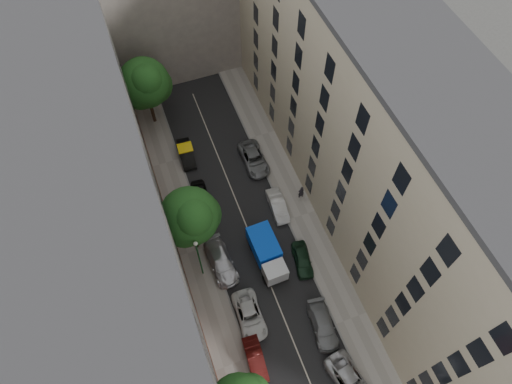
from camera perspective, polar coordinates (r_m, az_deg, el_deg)
name	(u,v)px	position (r m, az deg, el deg)	size (l,w,h in m)	color
ground	(249,233)	(44.69, -0.83, -5.18)	(120.00, 120.00, 0.00)	#4C4C49
road_surface	(249,233)	(44.68, -0.83, -5.18)	(8.00, 44.00, 0.02)	black
sidewalk_left	(195,251)	(44.17, -7.61, -7.32)	(3.00, 44.00, 0.15)	gray
sidewalk_right	(301,216)	(45.74, 5.66, -2.97)	(3.00, 44.00, 0.15)	gray
building_left	(109,219)	(35.77, -17.87, -3.21)	(8.00, 44.00, 20.00)	#514E4B
building_right	(372,138)	(39.51, 14.25, 6.55)	(8.00, 44.00, 20.00)	#B3A68B
tarp_truck	(267,253)	(42.27, 1.38, -7.64)	(2.31, 5.50, 2.52)	black
car_left_1	(255,359)	(40.11, -0.07, -20.17)	(1.35, 3.86, 1.27)	#4F110F
car_left_2	(250,315)	(40.99, -0.80, -15.16)	(2.18, 4.74, 1.32)	silver
car_left_3	(221,262)	(42.74, -4.42, -8.69)	(2.08, 5.13, 1.49)	silver
car_left_4	(200,197)	(46.25, -6.98, -0.65)	(1.59, 3.95, 1.35)	black
car_left_5	(186,154)	(49.55, -8.71, 4.76)	(1.40, 4.00, 1.32)	black
car_right_0	(350,382)	(40.45, 11.69, -22.22)	(2.29, 4.97, 1.38)	#B8B8BD
car_right_1	(323,325)	(41.15, 8.35, -16.16)	(1.85, 4.54, 1.32)	slate
car_right_2	(303,260)	(43.03, 5.84, -8.41)	(1.52, 3.78, 1.29)	black
car_right_3	(278,206)	(45.48, 2.73, -1.70)	(1.40, 4.00, 1.32)	silver
car_right_4	(254,159)	(48.53, -0.27, 4.16)	(2.29, 4.97, 1.38)	slate
tree_mid	(191,218)	(39.19, -8.10, -3.21)	(5.44, 5.19, 8.63)	#382619
tree_far	(146,85)	(49.68, -13.62, 12.93)	(5.56, 5.32, 8.65)	#382619
lamp_post	(198,255)	(39.47, -7.20, -7.86)	(0.36, 0.36, 6.47)	#195826
pedestrian	(301,192)	(46.02, 5.67, -0.02)	(0.64, 0.42, 1.77)	black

